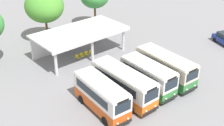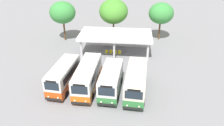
{
  "view_description": "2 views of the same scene",
  "coord_description": "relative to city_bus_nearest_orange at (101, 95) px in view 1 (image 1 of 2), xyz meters",
  "views": [
    {
      "loc": [
        -19.96,
        -15.71,
        17.58
      ],
      "look_at": [
        -1.14,
        6.13,
        2.13
      ],
      "focal_mm": 47.14,
      "sensor_mm": 36.0,
      "label": 1
    },
    {
      "loc": [
        2.77,
        -20.06,
        15.72
      ],
      "look_at": [
        0.15,
        5.42,
        2.26
      ],
      "focal_mm": 34.87,
      "sensor_mm": 36.0,
      "label": 2
    }
  ],
  "objects": [
    {
      "name": "city_bus_nearest_orange",
      "position": [
        0.0,
        0.0,
        0.0
      ],
      "size": [
        2.68,
        6.96,
        3.15
      ],
      "color": "black",
      "rests_on": "ground"
    },
    {
      "name": "city_bus_second_in_row",
      "position": [
        3.0,
        0.19,
        0.0
      ],
      "size": [
        2.46,
        7.98,
        3.14
      ],
      "color": "black",
      "rests_on": "ground"
    },
    {
      "name": "roadside_tree_behind_canopy",
      "position": [
        4.51,
        18.16,
        3.5
      ],
      "size": [
        5.45,
        5.45,
        7.56
      ],
      "color": "brown",
      "rests_on": "ground"
    },
    {
      "name": "city_bus_middle_cream",
      "position": [
        6.0,
        -0.42,
        -0.02
      ],
      "size": [
        2.57,
        6.69,
        3.11
      ],
      "color": "black",
      "rests_on": "ground"
    },
    {
      "name": "terminal_canopy",
      "position": [
        5.53,
        11.87,
        0.94
      ],
      "size": [
        11.87,
        6.19,
        3.4
      ],
      "color": "silver",
      "rests_on": "ground"
    },
    {
      "name": "ground_plane",
      "position": [
        5.63,
        -2.48,
        -1.74
      ],
      "size": [
        180.0,
        180.0,
        0.0
      ],
      "primitive_type": "plane",
      "color": "gray"
    },
    {
      "name": "city_bus_fourth_amber",
      "position": [
        9.0,
        -0.26,
        -0.03
      ],
      "size": [
        2.79,
        7.73,
        3.08
      ],
      "color": "black",
      "rests_on": "ground"
    },
    {
      "name": "waiting_chair_middle_seat",
      "position": [
        5.58,
        10.05,
        -1.22
      ],
      "size": [
        0.44,
        0.44,
        0.86
      ],
      "color": "slate",
      "rests_on": "ground"
    },
    {
      "name": "waiting_chair_end_by_column",
      "position": [
        4.16,
        10.05,
        -1.22
      ],
      "size": [
        0.44,
        0.44,
        0.86
      ],
      "color": "slate",
      "rests_on": "ground"
    },
    {
      "name": "waiting_chair_fourth_seat",
      "position": [
        6.29,
        10.01,
        -1.22
      ],
      "size": [
        0.44,
        0.44,
        0.86
      ],
      "color": "slate",
      "rests_on": "ground"
    },
    {
      "name": "waiting_chair_second_from_end",
      "position": [
        4.87,
        10.08,
        -1.22
      ],
      "size": [
        0.44,
        0.44,
        0.86
      ],
      "color": "slate",
      "rests_on": "ground"
    }
  ]
}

